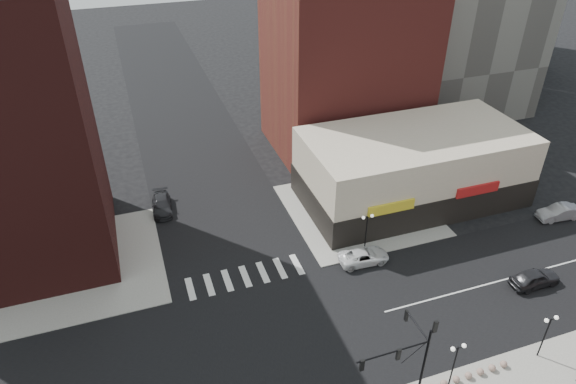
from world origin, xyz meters
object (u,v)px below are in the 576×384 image
dark_sedan_east (535,278)px  dark_sedan_north (162,205)px  street_lamp_ne (367,224)px  white_suv (364,256)px  silver_sedan (559,212)px  street_lamp_se_a (456,355)px  traffic_signal (411,352)px  street_lamp_se_b (548,327)px

dark_sedan_east → dark_sedan_north: dark_sedan_east is taller
street_lamp_ne → white_suv: street_lamp_ne is taller
street_lamp_ne → white_suv: 3.13m
silver_sedan → dark_sedan_north: silver_sedan is taller
street_lamp_se_a → silver_sedan: bearing=31.5°
traffic_signal → dark_sedan_north: traffic_signal is taller
traffic_signal → street_lamp_ne: traffic_signal is taller
traffic_signal → dark_sedan_north: bearing=114.1°
street_lamp_ne → silver_sedan: street_lamp_ne is taller
traffic_signal → street_lamp_se_a: 4.12m
silver_sedan → dark_sedan_north: bearing=-105.2°
street_lamp_ne → dark_sedan_east: (12.34, -9.36, -2.50)m
street_lamp_se_b → dark_sedan_east: bearing=51.2°
street_lamp_se_a → dark_sedan_north: (-16.93, 29.57, -2.57)m
street_lamp_se_a → traffic_signal: bearing=177.4°
street_lamp_se_a → white_suv: 14.73m
dark_sedan_north → silver_sedan: bearing=-16.8°
traffic_signal → silver_sedan: bearing=27.5°
street_lamp_se_a → white_suv: bearing=89.4°
street_lamp_ne → white_suv: size_ratio=0.85×
dark_sedan_east → street_lamp_ne: bearing=53.2°
white_suv → dark_sedan_east: 15.35m
traffic_signal → street_lamp_ne: 16.62m
street_lamp_se_b → silver_sedan: (15.06, 14.13, -2.51)m
white_suv → silver_sedan: (22.91, -0.37, 0.11)m
street_lamp_ne → silver_sedan: 22.28m
street_lamp_se_b → dark_sedan_north: street_lamp_se_b is taller
street_lamp_se_a → dark_sedan_north: size_ratio=0.84×
dark_sedan_east → dark_sedan_north: 37.97m
street_lamp_ne → white_suv: (-0.84, -1.50, -2.61)m
white_suv → silver_sedan: bearing=-87.8°
street_lamp_se_a → dark_sedan_east: street_lamp_se_a is taller
traffic_signal → white_suv: size_ratio=1.60×
street_lamp_se_b → white_suv: 16.69m
street_lamp_se_a → street_lamp_se_b: size_ratio=1.00×
dark_sedan_east → silver_sedan: size_ratio=0.98×
traffic_signal → street_lamp_se_a: (3.76, -0.17, -1.67)m
traffic_signal → street_lamp_se_b: (11.76, -0.17, -1.67)m
dark_sedan_east → silver_sedan: (9.73, 7.49, -0.01)m
street_lamp_se_b → white_suv: bearing=118.4°
street_lamp_se_b → white_suv: street_lamp_se_b is taller
street_lamp_ne → dark_sedan_north: bearing=142.9°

